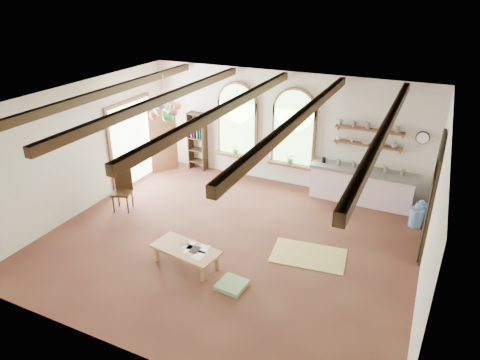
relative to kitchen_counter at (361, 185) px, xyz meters
The scene contains 27 objects.
floor 3.97m from the kitchen_counter, 125.71° to the right, with size 8.00×8.00×0.00m, color brown.
ceiling_beams 4.73m from the kitchen_counter, 125.71° to the right, with size 6.20×6.80×0.18m, color #31210F, non-canonical shape.
window_left 3.88m from the kitchen_counter, behind, with size 1.30×0.28×2.20m.
window_right 2.32m from the kitchen_counter, behind, with size 1.30×0.28×2.20m.
left_doorway 6.44m from the kitchen_counter, 167.37° to the right, with size 0.10×1.90×2.50m, color brown.
right_doorway 2.45m from the kitchen_counter, 45.86° to the right, with size 0.10×1.30×2.40m, color black.
kitchen_counter is the anchor object (origin of this frame).
wall_shelf_lower 1.09m from the kitchen_counter, 90.00° to the left, with size 1.70×0.24×0.04m, color brown.
wall_shelf_upper 1.49m from the kitchen_counter, 90.00° to the left, with size 1.70×0.24×0.04m, color brown.
wall_clock 1.91m from the kitchen_counter, 11.31° to the left, with size 0.32×0.32×0.04m, color black.
bookshelf 5.02m from the kitchen_counter, behind, with size 0.53×0.32×1.80m.
coffee_table 5.12m from the kitchen_counter, 121.82° to the right, with size 1.50×0.85×0.40m.
side_chair 6.18m from the kitchen_counter, 151.24° to the right, with size 0.58×0.58×1.14m.
floor_mat 3.05m from the kitchen_counter, 99.55° to the right, with size 1.55×0.96×0.02m, color tan.
floor_cushion 4.86m from the kitchen_counter, 108.51° to the right, with size 0.52×0.52×0.09m, color gray.
water_jug_a 1.62m from the kitchen_counter, 25.77° to the right, with size 0.31×0.31×0.60m.
water_jug_b 1.58m from the kitchen_counter, 12.47° to the right, with size 0.28×0.28×0.54m.
balloon_cluster 5.48m from the kitchen_counter, 162.50° to the right, with size 0.78×0.81×1.14m.
table_book 5.12m from the kitchen_counter, 124.51° to the right, with size 0.17×0.25×0.02m, color olive.
tablet 4.99m from the kitchen_counter, 120.05° to the right, with size 0.17×0.25×0.01m, color black.
potted_plant_left 3.72m from the kitchen_counter, behind, with size 0.27×0.23×0.30m, color #598C4C.
potted_plant_right 2.04m from the kitchen_counter, behind, with size 0.27×0.23×0.30m, color #598C4C.
shelf_cup_a 1.38m from the kitchen_counter, 166.50° to the left, with size 0.12×0.10×0.10m, color white.
shelf_cup_b 1.22m from the kitchen_counter, 155.77° to the left, with size 0.10×0.10×0.09m, color beige.
shelf_bowl_a 1.14m from the kitchen_counter, 105.52° to the left, with size 0.22×0.22×0.05m, color beige.
shelf_bowl_b 1.18m from the kitchen_counter, 30.96° to the left, with size 0.20×0.20×0.06m, color #8C664C.
shelf_vase 1.37m from the kitchen_counter, 15.48° to the left, with size 0.18×0.18×0.19m, color slate.
Camera 1 is at (3.69, -7.28, 5.34)m, focal length 32.00 mm.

